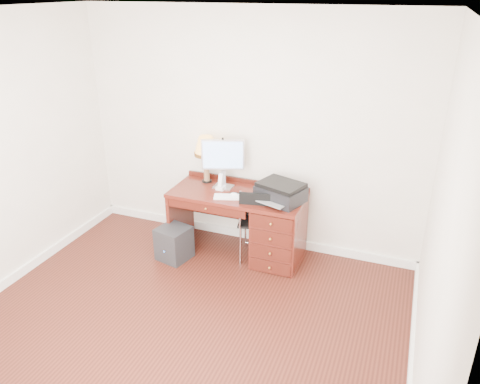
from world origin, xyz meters
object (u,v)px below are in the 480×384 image
at_px(desk, 264,225).
at_px(chair, 257,217).
at_px(monitor, 224,157).
at_px(printer, 281,192).
at_px(phone, 221,185).
at_px(equipment_box, 174,243).
at_px(leg_lamp, 206,149).

relative_size(desk, chair, 1.70).
bearing_deg(desk, monitor, 167.18).
bearing_deg(printer, phone, -165.20).
bearing_deg(equipment_box, desk, 36.01).
distance_m(desk, equipment_box, 1.05).
bearing_deg(equipment_box, printer, 31.25).
bearing_deg(leg_lamp, printer, -11.79).
distance_m(desk, monitor, 0.88).
xyz_separation_m(leg_lamp, equipment_box, (-0.17, -0.57, -0.97)).
relative_size(monitor, chair, 0.63).
height_order(leg_lamp, phone, leg_lamp).
bearing_deg(monitor, printer, -31.64).
bearing_deg(monitor, chair, -43.91).
relative_size(desk, monitor, 2.69).
distance_m(desk, printer, 0.48).
relative_size(monitor, leg_lamp, 1.01).
distance_m(desk, phone, 0.66).
relative_size(monitor, equipment_box, 1.46).
xyz_separation_m(desk, leg_lamp, (-0.77, 0.17, 0.74)).
bearing_deg(printer, monitor, -173.02).
height_order(chair, equipment_box, chair).
distance_m(printer, chair, 0.40).
xyz_separation_m(desk, printer, (0.18, -0.03, 0.44)).
bearing_deg(desk, leg_lamp, 167.58).
bearing_deg(equipment_box, monitor, 64.96).
xyz_separation_m(printer, equipment_box, (-1.13, -0.37, -0.66)).
distance_m(chair, equipment_box, 0.99).
xyz_separation_m(printer, phone, (-0.72, 0.05, -0.05)).
relative_size(monitor, phone, 2.96).
height_order(printer, phone, printer).
xyz_separation_m(printer, leg_lamp, (-0.96, 0.20, 0.30)).
height_order(printer, leg_lamp, leg_lamp).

